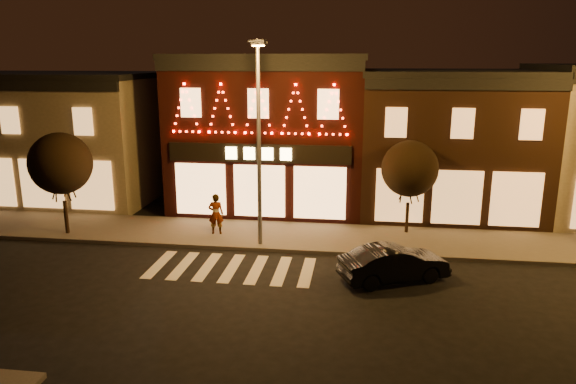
# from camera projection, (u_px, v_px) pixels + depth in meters

# --- Properties ---
(ground) EXTENTS (120.00, 120.00, 0.00)m
(ground) POSITION_uv_depth(u_px,v_px,m) (203.00, 314.00, 17.42)
(ground) COLOR black
(ground) RESTS_ON ground
(sidewalk_far) EXTENTS (44.00, 4.00, 0.15)m
(sidewalk_far) POSITION_uv_depth(u_px,v_px,m) (294.00, 236.00, 24.82)
(sidewalk_far) COLOR #47423D
(sidewalk_far) RESTS_ON ground
(building_left) EXTENTS (12.20, 8.28, 7.30)m
(building_left) POSITION_uv_depth(u_px,v_px,m) (56.00, 135.00, 31.70)
(building_left) COLOR #746A52
(building_left) RESTS_ON ground
(building_pulp) EXTENTS (10.20, 8.34, 8.30)m
(building_pulp) POSITION_uv_depth(u_px,v_px,m) (272.00, 131.00, 29.84)
(building_pulp) COLOR black
(building_pulp) RESTS_ON ground
(building_right_a) EXTENTS (9.20, 8.28, 7.50)m
(building_right_a) POSITION_uv_depth(u_px,v_px,m) (447.00, 141.00, 28.69)
(building_right_a) COLOR #321C11
(building_right_a) RESTS_ON ground
(streetlamp_mid) EXTENTS (0.74, 1.99, 8.68)m
(streetlamp_mid) POSITION_uv_depth(u_px,v_px,m) (259.00, 129.00, 22.15)
(streetlamp_mid) COLOR #59595E
(streetlamp_mid) RESTS_ON sidewalk_far
(tree_left) EXTENTS (2.82, 2.82, 4.71)m
(tree_left) POSITION_uv_depth(u_px,v_px,m) (61.00, 164.00, 24.32)
(tree_left) COLOR black
(tree_left) RESTS_ON sidewalk_far
(tree_right) EXTENTS (2.59, 2.59, 4.34)m
(tree_right) POSITION_uv_depth(u_px,v_px,m) (410.00, 169.00, 24.49)
(tree_right) COLOR black
(tree_right) RESTS_ON sidewalk_far
(dark_sedan) EXTENTS (4.30, 3.00, 1.35)m
(dark_sedan) POSITION_uv_depth(u_px,v_px,m) (394.00, 264.00, 19.92)
(dark_sedan) COLOR black
(dark_sedan) RESTS_ON ground
(pedestrian) EXTENTS (0.75, 0.55, 1.91)m
(pedestrian) POSITION_uv_depth(u_px,v_px,m) (216.00, 214.00, 24.76)
(pedestrian) COLOR gray
(pedestrian) RESTS_ON sidewalk_far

